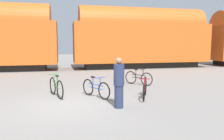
{
  "coord_description": "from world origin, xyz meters",
  "views": [
    {
      "loc": [
        -0.17,
        -7.89,
        2.17
      ],
      "look_at": [
        1.78,
        0.95,
        1.1
      ],
      "focal_mm": 35.0,
      "sensor_mm": 36.0,
      "label": 1
    }
  ],
  "objects_px": {
    "bicycle_blue": "(96,88)",
    "bicycle_black": "(139,78)",
    "person_in_navy": "(119,83)",
    "freight_train": "(65,36)",
    "bicycle_green": "(56,87)",
    "bicycle_maroon": "(145,89)"
  },
  "relations": [
    {
      "from": "bicycle_blue",
      "to": "bicycle_black",
      "type": "bearing_deg",
      "value": 40.71
    },
    {
      "from": "person_in_navy",
      "to": "bicycle_blue",
      "type": "bearing_deg",
      "value": 51.07
    },
    {
      "from": "bicycle_blue",
      "to": "bicycle_black",
      "type": "height_order",
      "value": "bicycle_black"
    },
    {
      "from": "freight_train",
      "to": "bicycle_blue",
      "type": "height_order",
      "value": "freight_train"
    },
    {
      "from": "bicycle_black",
      "to": "bicycle_green",
      "type": "bearing_deg",
      "value": -157.05
    },
    {
      "from": "freight_train",
      "to": "bicycle_black",
      "type": "relative_size",
      "value": 40.87
    },
    {
      "from": "freight_train",
      "to": "bicycle_black",
      "type": "height_order",
      "value": "freight_train"
    },
    {
      "from": "bicycle_maroon",
      "to": "person_in_navy",
      "type": "distance_m",
      "value": 1.84
    },
    {
      "from": "bicycle_black",
      "to": "person_in_navy",
      "type": "bearing_deg",
      "value": -118.03
    },
    {
      "from": "freight_train",
      "to": "person_in_navy",
      "type": "xyz_separation_m",
      "value": [
        1.63,
        -12.28,
        -2.02
      ]
    },
    {
      "from": "bicycle_green",
      "to": "person_in_navy",
      "type": "distance_m",
      "value": 3.06
    },
    {
      "from": "bicycle_maroon",
      "to": "bicycle_black",
      "type": "relative_size",
      "value": 1.21
    },
    {
      "from": "bicycle_green",
      "to": "bicycle_black",
      "type": "relative_size",
      "value": 1.24
    },
    {
      "from": "freight_train",
      "to": "bicycle_blue",
      "type": "distance_m",
      "value": 10.98
    },
    {
      "from": "freight_train",
      "to": "bicycle_black",
      "type": "bearing_deg",
      "value": -66.03
    },
    {
      "from": "freight_train",
      "to": "bicycle_black",
      "type": "xyz_separation_m",
      "value": [
        3.72,
        -8.36,
        -2.51
      ]
    },
    {
      "from": "freight_train",
      "to": "bicycle_green",
      "type": "distance_m",
      "value": 10.47
    },
    {
      "from": "bicycle_maroon",
      "to": "person_in_navy",
      "type": "relative_size",
      "value": 0.92
    },
    {
      "from": "freight_train",
      "to": "person_in_navy",
      "type": "bearing_deg",
      "value": -82.42
    },
    {
      "from": "bicycle_blue",
      "to": "person_in_navy",
      "type": "xyz_separation_m",
      "value": [
        0.56,
        -1.64,
        0.49
      ]
    },
    {
      "from": "person_in_navy",
      "to": "bicycle_maroon",
      "type": "bearing_deg",
      "value": -18.53
    },
    {
      "from": "bicycle_black",
      "to": "person_in_navy",
      "type": "distance_m",
      "value": 4.46
    }
  ]
}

